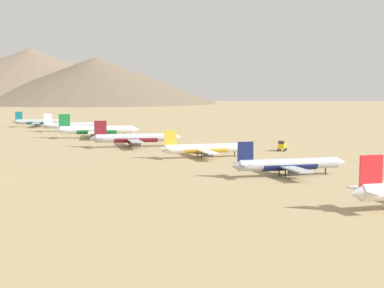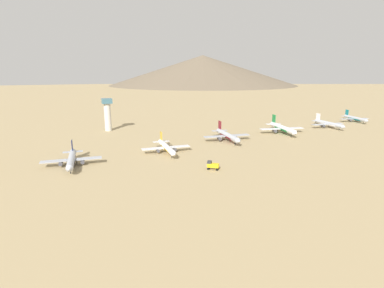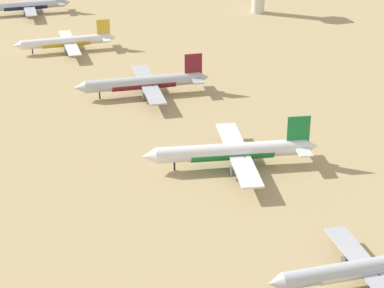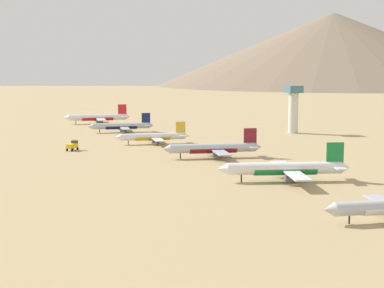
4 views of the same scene
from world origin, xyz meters
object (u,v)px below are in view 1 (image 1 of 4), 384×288
object	(u,v)px
parked_jet_4	(96,130)
parked_jet_5	(71,125)
parked_jet_2	(205,149)
parked_jet_6	(39,122)
parked_jet_3	(135,138)
service_truck	(282,145)
parked_jet_1	(288,164)

from	to	relation	value
parked_jet_4	parked_jet_5	size ratio (longest dim) A/B	1.16
parked_jet_2	parked_jet_6	distance (m)	185.44
parked_jet_3	service_truck	size ratio (longest dim) A/B	6.62
parked_jet_3	parked_jet_1	bearing A→B (deg)	-78.35
parked_jet_6	service_truck	world-z (taller)	parked_jet_6
service_truck	parked_jet_4	bearing A→B (deg)	124.02
parked_jet_5	parked_jet_6	bearing A→B (deg)	106.45
parked_jet_1	parked_jet_3	bearing A→B (deg)	101.65
parked_jet_6	service_truck	distance (m)	185.51
parked_jet_1	parked_jet_6	size ratio (longest dim) A/B	1.07
service_truck	parked_jet_5	bearing A→B (deg)	114.71
parked_jet_1	parked_jet_3	distance (m)	94.07
parked_jet_4	service_truck	size ratio (longest dim) A/B	6.95
service_truck	parked_jet_2	bearing A→B (deg)	-163.05
parked_jet_1	parked_jet_5	distance (m)	189.06
parked_jet_3	parked_jet_2	bearing A→B (deg)	-73.59
parked_jet_1	parked_jet_6	xyz separation A→B (m)	(-42.54, 229.74, -0.19)
parked_jet_1	service_truck	bearing A→B (deg)	63.60
parked_jet_4	parked_jet_5	bearing A→B (deg)	95.19
parked_jet_4	parked_jet_1	bearing A→B (deg)	-79.63
parked_jet_1	parked_jet_5	xyz separation A→B (m)	(-29.83, 186.69, -0.00)
parked_jet_3	parked_jet_6	world-z (taller)	parked_jet_3
parked_jet_2	parked_jet_1	bearing A→B (deg)	-82.89
parked_jet_5	service_truck	size ratio (longest dim) A/B	5.97
parked_jet_2	parked_jet_3	size ratio (longest dim) A/B	0.88
parked_jet_5	parked_jet_1	bearing A→B (deg)	-80.92
parked_jet_1	parked_jet_5	size ratio (longest dim) A/B	1.00
parked_jet_5	parked_jet_6	world-z (taller)	parked_jet_5
parked_jet_1	parked_jet_4	world-z (taller)	parked_jet_4
parked_jet_6	parked_jet_2	bearing A→B (deg)	-78.63
parked_jet_2	parked_jet_6	xyz separation A→B (m)	(-36.57, 181.80, -0.10)
parked_jet_2	parked_jet_4	world-z (taller)	parked_jet_4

